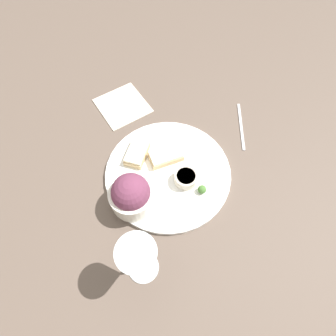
{
  "coord_description": "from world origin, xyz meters",
  "views": [
    {
      "loc": [
        -0.3,
        -0.18,
        0.66
      ],
      "look_at": [
        0.0,
        0.0,
        0.03
      ],
      "focal_mm": 28.0,
      "sensor_mm": 36.0,
      "label": 1
    }
  ],
  "objects_px": {
    "cheese_toast_far": "(138,152)",
    "napkin": "(123,105)",
    "cheese_toast_near": "(166,156)",
    "salad_bowl": "(131,195)",
    "fork": "(241,126)",
    "wine_glass": "(139,258)",
    "sauce_ramekin": "(186,177)"
  },
  "relations": [
    {
      "from": "sauce_ramekin",
      "to": "cheese_toast_far",
      "type": "xyz_separation_m",
      "value": [
        0.0,
        0.16,
        -0.0
      ]
    },
    {
      "from": "sauce_ramekin",
      "to": "wine_glass",
      "type": "distance_m",
      "value": 0.27
    },
    {
      "from": "cheese_toast_near",
      "to": "fork",
      "type": "xyz_separation_m",
      "value": [
        0.23,
        -0.14,
        -0.02
      ]
    },
    {
      "from": "fork",
      "to": "wine_glass",
      "type": "bearing_deg",
      "value": 176.75
    },
    {
      "from": "napkin",
      "to": "wine_glass",
      "type": "bearing_deg",
      "value": -138.51
    },
    {
      "from": "sauce_ramekin",
      "to": "cheese_toast_near",
      "type": "relative_size",
      "value": 0.58
    },
    {
      "from": "sauce_ramekin",
      "to": "napkin",
      "type": "height_order",
      "value": "sauce_ramekin"
    },
    {
      "from": "cheese_toast_near",
      "to": "napkin",
      "type": "xyz_separation_m",
      "value": [
        0.11,
        0.23,
        -0.02
      ]
    },
    {
      "from": "wine_glass",
      "to": "fork",
      "type": "xyz_separation_m",
      "value": [
        0.51,
        -0.03,
        -0.12
      ]
    },
    {
      "from": "cheese_toast_near",
      "to": "cheese_toast_far",
      "type": "relative_size",
      "value": 1.09
    },
    {
      "from": "napkin",
      "to": "fork",
      "type": "bearing_deg",
      "value": -71.46
    },
    {
      "from": "cheese_toast_far",
      "to": "wine_glass",
      "type": "height_order",
      "value": "wine_glass"
    },
    {
      "from": "cheese_toast_near",
      "to": "napkin",
      "type": "bearing_deg",
      "value": 65.37
    },
    {
      "from": "fork",
      "to": "salad_bowl",
      "type": "bearing_deg",
      "value": 160.02
    },
    {
      "from": "cheese_toast_near",
      "to": "napkin",
      "type": "distance_m",
      "value": 0.26
    },
    {
      "from": "fork",
      "to": "cheese_toast_far",
      "type": "bearing_deg",
      "value": 140.72
    },
    {
      "from": "sauce_ramekin",
      "to": "cheese_toast_far",
      "type": "relative_size",
      "value": 0.63
    },
    {
      "from": "napkin",
      "to": "sauce_ramekin",
      "type": "bearing_deg",
      "value": -113.56
    },
    {
      "from": "sauce_ramekin",
      "to": "salad_bowl",
      "type": "bearing_deg",
      "value": 145.25
    },
    {
      "from": "cheese_toast_near",
      "to": "wine_glass",
      "type": "height_order",
      "value": "wine_glass"
    },
    {
      "from": "salad_bowl",
      "to": "cheese_toast_near",
      "type": "xyz_separation_m",
      "value": [
        0.16,
        -0.0,
        -0.03
      ]
    },
    {
      "from": "sauce_ramekin",
      "to": "fork",
      "type": "xyz_separation_m",
      "value": [
        0.26,
        -0.05,
        -0.03
      ]
    },
    {
      "from": "salad_bowl",
      "to": "fork",
      "type": "distance_m",
      "value": 0.42
    },
    {
      "from": "cheese_toast_far",
      "to": "wine_glass",
      "type": "bearing_deg",
      "value": -143.66
    },
    {
      "from": "sauce_ramekin",
      "to": "cheese_toast_near",
      "type": "xyz_separation_m",
      "value": [
        0.03,
        0.08,
        -0.0
      ]
    },
    {
      "from": "napkin",
      "to": "cheese_toast_far",
      "type": "bearing_deg",
      "value": -130.82
    },
    {
      "from": "cheese_toast_near",
      "to": "wine_glass",
      "type": "bearing_deg",
      "value": -158.73
    },
    {
      "from": "cheese_toast_far",
      "to": "napkin",
      "type": "bearing_deg",
      "value": 49.18
    },
    {
      "from": "sauce_ramekin",
      "to": "wine_glass",
      "type": "relative_size",
      "value": 0.35
    },
    {
      "from": "sauce_ramekin",
      "to": "wine_glass",
      "type": "height_order",
      "value": "wine_glass"
    },
    {
      "from": "napkin",
      "to": "fork",
      "type": "relative_size",
      "value": 1.24
    },
    {
      "from": "cheese_toast_far",
      "to": "napkin",
      "type": "distance_m",
      "value": 0.21
    }
  ]
}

